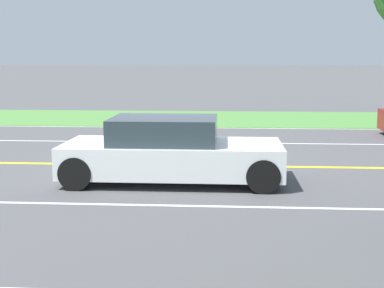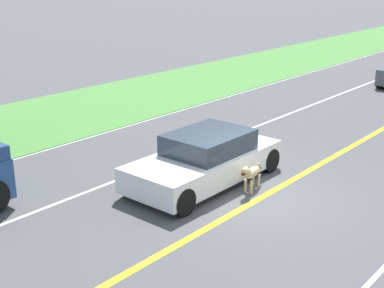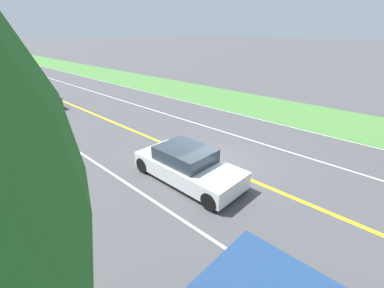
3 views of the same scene
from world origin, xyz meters
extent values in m
plane|color=#4C4C4F|center=(0.00, 0.00, 0.00)|extent=(400.00, 400.00, 0.00)
cube|color=yellow|center=(0.00, 0.00, 0.00)|extent=(0.18, 160.00, 0.01)
cube|color=white|center=(-7.00, 0.00, 0.00)|extent=(0.14, 160.00, 0.01)
cube|color=white|center=(3.50, 0.00, 0.00)|extent=(0.10, 160.00, 0.01)
cube|color=white|center=(-3.50, 0.00, 0.00)|extent=(0.10, 160.00, 0.01)
cube|color=#4C843D|center=(-10.00, 0.00, 0.01)|extent=(6.00, 160.00, 0.03)
cube|color=white|center=(1.66, 0.17, 0.49)|extent=(1.87, 4.41, 0.63)
cube|color=#2D3842|center=(1.66, 0.00, 1.06)|extent=(1.61, 2.12, 0.52)
cylinder|color=black|center=(2.51, 1.96, 0.32)|extent=(0.22, 0.65, 0.65)
cylinder|color=black|center=(2.51, -1.61, 0.32)|extent=(0.22, 0.65, 0.65)
cylinder|color=black|center=(0.81, 1.96, 0.32)|extent=(0.22, 0.65, 0.65)
cylinder|color=black|center=(0.81, -1.61, 0.32)|extent=(0.22, 0.65, 0.65)
ellipsoid|color=#D1B784|center=(0.45, -0.25, 0.47)|extent=(0.34, 0.71, 0.25)
cylinder|color=#D1B784|center=(0.48, 0.00, 0.17)|extent=(0.07, 0.07, 0.34)
cylinder|color=#D1B784|center=(0.57, -0.47, 0.17)|extent=(0.07, 0.07, 0.34)
cylinder|color=#D1B784|center=(0.33, -0.03, 0.17)|extent=(0.07, 0.07, 0.34)
cylinder|color=#D1B784|center=(0.42, -0.50, 0.17)|extent=(0.07, 0.07, 0.34)
cylinder|color=#D1B784|center=(0.40, 0.03, 0.57)|extent=(0.17, 0.21, 0.18)
sphere|color=#D1B784|center=(0.38, 0.15, 0.63)|extent=(0.27, 0.27, 0.23)
ellipsoid|color=#331E14|center=(0.35, 0.31, 0.62)|extent=(0.12, 0.13, 0.09)
cone|color=tan|center=(0.44, 0.15, 0.72)|extent=(0.09, 0.09, 0.10)
cone|color=tan|center=(0.32, 0.13, 0.72)|extent=(0.09, 0.09, 0.10)
cylinder|color=#D1B784|center=(0.53, -0.69, 0.50)|extent=(0.10, 0.26, 0.25)
camera|label=1|loc=(12.34, 1.29, 2.49)|focal=50.00mm
camera|label=2|loc=(-6.40, 10.15, 5.31)|focal=50.00mm
camera|label=3|loc=(7.90, 6.24, 5.40)|focal=24.00mm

